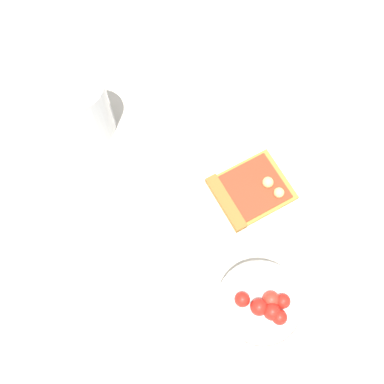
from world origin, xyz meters
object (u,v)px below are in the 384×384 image
Objects in this scene: pizza_slice_main at (249,192)px; soda_glass at (87,109)px; plate at (237,170)px; salad_bowl at (259,307)px.

pizza_slice_main is 0.30m from soda_glass.
soda_glass reaches higher than plate.
plate is 0.27m from soda_glass.
plate is 1.44× the size of pizza_slice_main.
salad_bowl is at bearing -126.06° from soda_glass.
plate is 0.24m from salad_bowl.
plate is 1.77× the size of soda_glass.
pizza_slice_main is (-0.04, -0.03, 0.01)m from plate.
soda_glass is (0.07, 0.29, 0.04)m from pizza_slice_main.
salad_bowl is (-0.22, -0.08, 0.03)m from plate.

